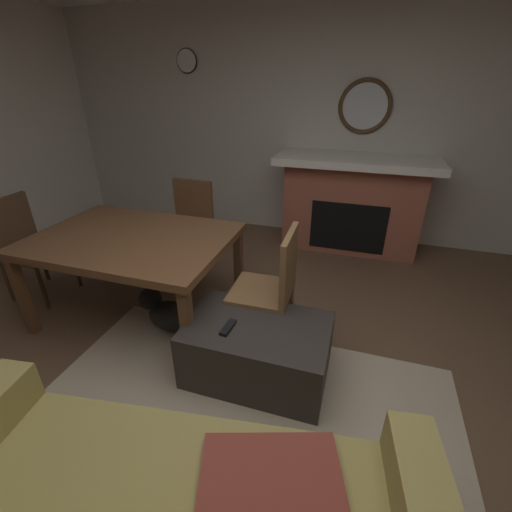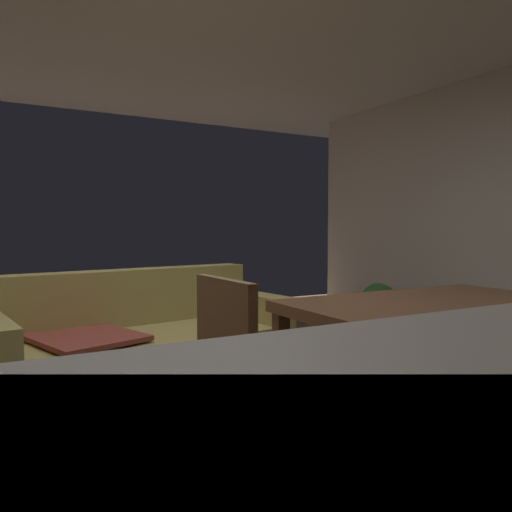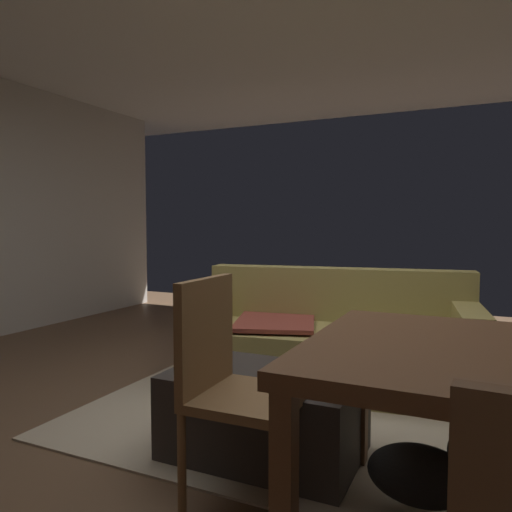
% 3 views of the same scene
% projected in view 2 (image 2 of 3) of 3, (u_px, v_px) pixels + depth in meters
% --- Properties ---
extents(floor, '(8.53, 8.53, 0.00)m').
position_uv_depth(floor, '(176.00, 439.00, 2.58)').
color(floor, brown).
extents(area_rug, '(2.60, 2.00, 0.01)m').
position_uv_depth(area_rug, '(172.00, 422.00, 2.79)').
color(area_rug, tan).
rests_on(area_rug, ground).
extents(couch, '(2.11, 1.15, 0.82)m').
position_uv_depth(couch, '(139.00, 348.00, 3.32)').
color(couch, '#9E8E4C').
rests_on(couch, ground).
extents(ottoman_coffee_table, '(0.93, 0.60, 0.42)m').
position_uv_depth(ottoman_coffee_table, '(212.00, 422.00, 2.27)').
color(ottoman_coffee_table, '#2D2826').
rests_on(ottoman_coffee_table, ground).
extents(tv_remote, '(0.06, 0.16, 0.02)m').
position_uv_depth(tv_remote, '(235.00, 366.00, 2.42)').
color(tv_remote, black).
rests_on(tv_remote, ottoman_coffee_table).
extents(dining_table, '(1.55, 1.10, 0.74)m').
position_uv_depth(dining_table, '(450.00, 317.00, 2.48)').
color(dining_table, brown).
rests_on(dining_table, ground).
extents(dining_chair_west, '(0.45, 0.45, 0.93)m').
position_uv_depth(dining_chair_west, '(249.00, 379.00, 1.93)').
color(dining_chair_west, brown).
rests_on(dining_chair_west, ground).
extents(potted_plant, '(0.40, 0.40, 0.56)m').
position_uv_depth(potted_plant, '(379.00, 307.00, 5.04)').
color(potted_plant, beige).
rests_on(potted_plant, ground).
extents(small_dog, '(0.48, 0.24, 0.34)m').
position_uv_depth(small_dog, '(373.00, 410.00, 2.48)').
color(small_dog, black).
rests_on(small_dog, ground).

